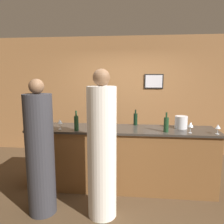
{
  "coord_description": "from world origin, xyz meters",
  "views": [
    {
      "loc": [
        0.2,
        -3.47,
        1.85
      ],
      "look_at": [
        -0.17,
        0.1,
        1.27
      ],
      "focal_mm": 35.0,
      "sensor_mm": 36.0,
      "label": 1
    }
  ],
  "objects_px": {
    "bartender": "(103,127)",
    "wine_bottle_2": "(166,124)",
    "guest_0": "(102,151)",
    "guest_1": "(40,153)",
    "wine_bottle_1": "(76,123)",
    "wine_bottle_0": "(135,119)",
    "ice_bucket": "(181,122)"
  },
  "relations": [
    {
      "from": "wine_bottle_2",
      "to": "guest_1",
      "type": "bearing_deg",
      "value": -159.74
    },
    {
      "from": "wine_bottle_0",
      "to": "bartender",
      "type": "bearing_deg",
      "value": 140.01
    },
    {
      "from": "guest_0",
      "to": "guest_1",
      "type": "xyz_separation_m",
      "value": [
        -0.83,
        -0.02,
        -0.06
      ]
    },
    {
      "from": "bartender",
      "to": "wine_bottle_2",
      "type": "height_order",
      "value": "bartender"
    },
    {
      "from": "guest_1",
      "to": "wine_bottle_1",
      "type": "distance_m",
      "value": 0.74
    },
    {
      "from": "bartender",
      "to": "ice_bucket",
      "type": "bearing_deg",
      "value": 152.6
    },
    {
      "from": "guest_1",
      "to": "wine_bottle_0",
      "type": "distance_m",
      "value": 1.68
    },
    {
      "from": "bartender",
      "to": "ice_bucket",
      "type": "distance_m",
      "value": 1.58
    },
    {
      "from": "guest_1",
      "to": "wine_bottle_2",
      "type": "distance_m",
      "value": 1.86
    },
    {
      "from": "ice_bucket",
      "to": "wine_bottle_2",
      "type": "bearing_deg",
      "value": -136.76
    },
    {
      "from": "wine_bottle_2",
      "to": "ice_bucket",
      "type": "xyz_separation_m",
      "value": [
        0.27,
        0.26,
        -0.02
      ]
    },
    {
      "from": "guest_0",
      "to": "guest_1",
      "type": "distance_m",
      "value": 0.83
    },
    {
      "from": "wine_bottle_0",
      "to": "guest_0",
      "type": "bearing_deg",
      "value": -112.32
    },
    {
      "from": "wine_bottle_1",
      "to": "guest_1",
      "type": "bearing_deg",
      "value": -121.18
    },
    {
      "from": "guest_0",
      "to": "guest_1",
      "type": "relative_size",
      "value": 1.07
    },
    {
      "from": "guest_0",
      "to": "wine_bottle_0",
      "type": "relative_size",
      "value": 7.26
    },
    {
      "from": "guest_0",
      "to": "wine_bottle_0",
      "type": "height_order",
      "value": "guest_0"
    },
    {
      "from": "guest_1",
      "to": "wine_bottle_0",
      "type": "relative_size",
      "value": 6.81
    },
    {
      "from": "guest_0",
      "to": "wine_bottle_2",
      "type": "distance_m",
      "value": 1.11
    },
    {
      "from": "bartender",
      "to": "wine_bottle_1",
      "type": "distance_m",
      "value": 1.11
    },
    {
      "from": "wine_bottle_0",
      "to": "ice_bucket",
      "type": "distance_m",
      "value": 0.76
    },
    {
      "from": "wine_bottle_1",
      "to": "ice_bucket",
      "type": "height_order",
      "value": "wine_bottle_1"
    },
    {
      "from": "guest_1",
      "to": "ice_bucket",
      "type": "distance_m",
      "value": 2.21
    },
    {
      "from": "guest_0",
      "to": "ice_bucket",
      "type": "relative_size",
      "value": 9.63
    },
    {
      "from": "bartender",
      "to": "guest_0",
      "type": "xyz_separation_m",
      "value": [
        0.21,
        -1.59,
        0.05
      ]
    },
    {
      "from": "guest_1",
      "to": "wine_bottle_2",
      "type": "height_order",
      "value": "guest_1"
    },
    {
      "from": "guest_1",
      "to": "ice_bucket",
      "type": "xyz_separation_m",
      "value": [
        2.0,
        0.9,
        0.28
      ]
    },
    {
      "from": "wine_bottle_0",
      "to": "wine_bottle_1",
      "type": "xyz_separation_m",
      "value": [
        -0.92,
        -0.5,
        0.02
      ]
    },
    {
      "from": "guest_0",
      "to": "wine_bottle_2",
      "type": "bearing_deg",
      "value": 34.67
    },
    {
      "from": "bartender",
      "to": "wine_bottle_1",
      "type": "xyz_separation_m",
      "value": [
        -0.28,
        -1.03,
        0.3
      ]
    },
    {
      "from": "guest_0",
      "to": "guest_1",
      "type": "bearing_deg",
      "value": -178.73
    },
    {
      "from": "guest_0",
      "to": "wine_bottle_1",
      "type": "relative_size",
      "value": 6.2
    }
  ]
}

